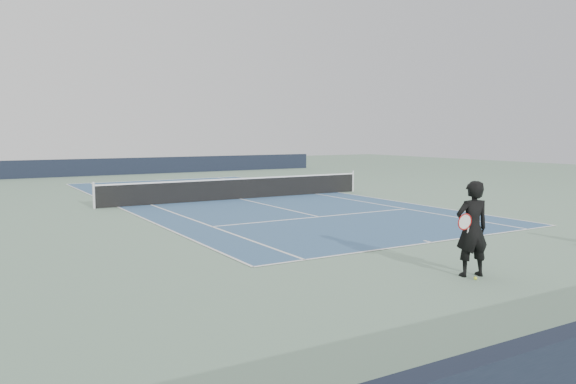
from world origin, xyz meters
TOP-DOWN VIEW (x-y plane):
  - ground at (0.00, 0.00)m, footprint 80.00×80.00m
  - court_surface at (0.00, 0.00)m, footprint 10.97×23.77m
  - tennis_net at (0.00, 0.00)m, footprint 12.90×0.10m
  - windscreen_far at (0.00, 17.88)m, footprint 30.00×0.25m
  - tennis_player at (-1.92, -14.89)m, footprint 0.89×0.73m
  - tennis_ball at (-2.07, -15.16)m, footprint 0.07×0.07m

SIDE VIEW (x-z plane):
  - ground at x=0.00m, z-range 0.00..0.00m
  - court_surface at x=0.00m, z-range 0.00..0.01m
  - tennis_ball at x=-2.07m, z-range 0.00..0.07m
  - tennis_net at x=0.00m, z-range -0.03..1.04m
  - windscreen_far at x=0.00m, z-range 0.00..1.20m
  - tennis_player at x=-1.92m, z-range 0.00..2.01m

